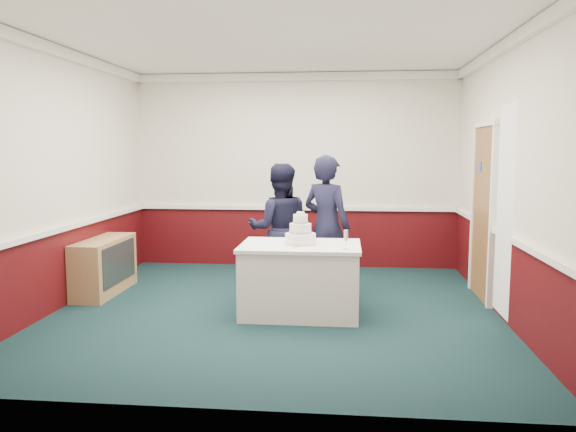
# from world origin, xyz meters

# --- Properties ---
(ground) EXTENTS (5.00, 5.00, 0.00)m
(ground) POSITION_xyz_m (0.00, 0.00, 0.00)
(ground) COLOR #11292A
(ground) RESTS_ON ground
(room_shell) EXTENTS (5.00, 5.00, 3.00)m
(room_shell) POSITION_xyz_m (0.08, 0.61, 1.97)
(room_shell) COLOR silver
(room_shell) RESTS_ON ground
(sideboard) EXTENTS (0.41, 1.20, 0.70)m
(sideboard) POSITION_xyz_m (-2.28, 0.55, 0.35)
(sideboard) COLOR #A97E52
(sideboard) RESTS_ON ground
(cake_table) EXTENTS (1.32, 0.92, 0.79)m
(cake_table) POSITION_xyz_m (0.29, -0.12, 0.40)
(cake_table) COLOR white
(cake_table) RESTS_ON ground
(wedding_cake) EXTENTS (0.35, 0.35, 0.36)m
(wedding_cake) POSITION_xyz_m (0.29, -0.12, 0.90)
(wedding_cake) COLOR white
(wedding_cake) RESTS_ON cake_table
(cake_knife) EXTENTS (0.07, 0.22, 0.00)m
(cake_knife) POSITION_xyz_m (0.26, -0.32, 0.79)
(cake_knife) COLOR silver
(cake_knife) RESTS_ON cake_table
(champagne_flute) EXTENTS (0.05, 0.05, 0.21)m
(champagne_flute) POSITION_xyz_m (0.79, -0.40, 0.93)
(champagne_flute) COLOR silver
(champagne_flute) RESTS_ON cake_table
(person_man) EXTENTS (0.87, 0.72, 1.66)m
(person_man) POSITION_xyz_m (-0.05, 0.79, 0.83)
(person_man) COLOR black
(person_man) RESTS_ON ground
(person_woman) EXTENTS (0.77, 0.69, 1.77)m
(person_woman) POSITION_xyz_m (0.55, 0.66, 0.88)
(person_woman) COLOR black
(person_woman) RESTS_ON ground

